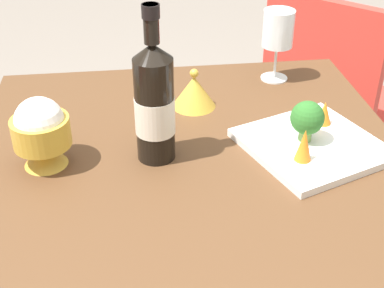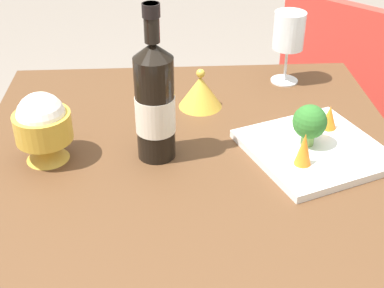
% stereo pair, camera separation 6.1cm
% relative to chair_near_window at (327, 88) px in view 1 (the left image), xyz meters
% --- Properties ---
extents(dining_table, '(0.87, 0.87, 0.75)m').
position_rel_chair_near_window_xyz_m(dining_table, '(-0.69, 0.55, 0.13)').
color(dining_table, brown).
rests_on(dining_table, ground_plane).
extents(chair_near_window, '(0.57, 0.57, 0.85)m').
position_rel_chair_near_window_xyz_m(chair_near_window, '(0.00, 0.00, 0.00)').
color(chair_near_window, red).
rests_on(chair_near_window, ground_plane).
extents(wine_bottle, '(0.08, 0.08, 0.31)m').
position_rel_chair_near_window_xyz_m(wine_bottle, '(-0.67, 0.62, 0.34)').
color(wine_bottle, black).
rests_on(wine_bottle, dining_table).
extents(wine_glass, '(0.08, 0.08, 0.18)m').
position_rel_chair_near_window_xyz_m(wine_glass, '(-0.35, 0.29, 0.35)').
color(wine_glass, white).
rests_on(wine_glass, dining_table).
extents(rice_bowl, '(0.11, 0.11, 0.14)m').
position_rel_chair_near_window_xyz_m(rice_bowl, '(-0.67, 0.83, 0.29)').
color(rice_bowl, gold).
rests_on(rice_bowl, dining_table).
extents(rice_bowl_lid, '(0.10, 0.10, 0.09)m').
position_rel_chair_near_window_xyz_m(rice_bowl_lid, '(-0.47, 0.51, 0.26)').
color(rice_bowl_lid, gold).
rests_on(rice_bowl_lid, dining_table).
extents(serving_plate, '(0.32, 0.32, 0.02)m').
position_rel_chair_near_window_xyz_m(serving_plate, '(-0.68, 0.30, 0.23)').
color(serving_plate, white).
rests_on(serving_plate, dining_table).
extents(broccoli_floret, '(0.07, 0.07, 0.09)m').
position_rel_chair_near_window_xyz_m(broccoli_floret, '(-0.68, 0.31, 0.28)').
color(broccoli_floret, '#729E4C').
rests_on(broccoli_floret, serving_plate).
extents(carrot_garnish_left, '(0.03, 0.03, 0.07)m').
position_rel_chair_near_window_xyz_m(carrot_garnish_left, '(-0.75, 0.34, 0.27)').
color(carrot_garnish_left, orange).
rests_on(carrot_garnish_left, serving_plate).
extents(carrot_garnish_right, '(0.03, 0.03, 0.05)m').
position_rel_chair_near_window_xyz_m(carrot_garnish_right, '(-0.62, 0.25, 0.26)').
color(carrot_garnish_right, orange).
rests_on(carrot_garnish_right, serving_plate).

